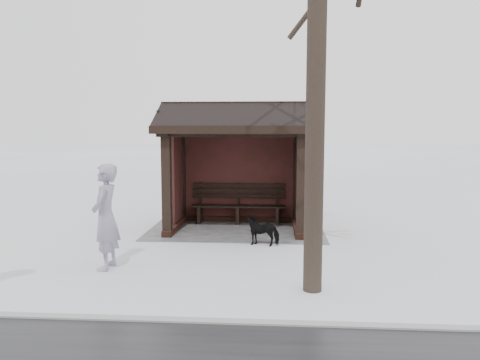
% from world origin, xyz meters
% --- Properties ---
extents(ground, '(120.00, 120.00, 0.00)m').
position_xyz_m(ground, '(0.00, 0.00, 0.00)').
color(ground, white).
rests_on(ground, ground).
extents(kerb, '(120.00, 0.15, 0.06)m').
position_xyz_m(kerb, '(0.00, 5.50, 0.01)').
color(kerb, gray).
rests_on(kerb, ground).
extents(trampled_patch, '(4.20, 3.20, 0.02)m').
position_xyz_m(trampled_patch, '(0.00, -0.20, 0.01)').
color(trampled_patch, gray).
rests_on(trampled_patch, ground).
extents(bus_shelter, '(3.60, 2.40, 3.09)m').
position_xyz_m(bus_shelter, '(0.00, -0.16, 2.17)').
color(bus_shelter, '#391E15').
rests_on(bus_shelter, ground).
extents(pedestrian, '(0.45, 0.68, 1.86)m').
position_xyz_m(pedestrian, '(2.03, 3.34, 0.93)').
color(pedestrian, gray).
rests_on(pedestrian, ground).
extents(dog, '(0.77, 0.44, 0.62)m').
position_xyz_m(dog, '(-0.68, 1.44, 0.31)').
color(dog, black).
rests_on(dog, ground).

